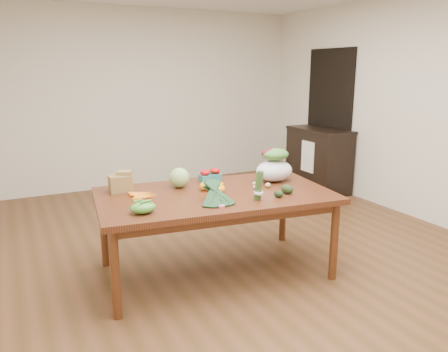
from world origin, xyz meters
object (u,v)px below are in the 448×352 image
paper_bag (120,182)px  kale_bunch (217,195)px  asparagus_bundle (259,186)px  cabbage (179,178)px  mandarin_cluster (217,187)px  cabinet (319,160)px  salad_bag (274,167)px  dining_table (215,233)px

paper_bag → kale_bunch: (0.60, -0.71, -0.01)m
asparagus_bundle → cabbage: bearing=130.2°
mandarin_cluster → kale_bunch: 0.36m
cabinet → paper_bag: 3.63m
cabbage → salad_bag: (0.90, -0.19, 0.05)m
cabinet → asparagus_bundle: asparagus_bundle is taller
salad_bag → kale_bunch: bearing=-152.6°
paper_bag → dining_table: bearing=-29.0°
dining_table → mandarin_cluster: size_ratio=11.19×
dining_table → cabinet: bearing=41.8°
kale_bunch → asparagus_bundle: (0.35, -0.05, 0.05)m
dining_table → paper_bag: bearing=157.8°
cabbage → kale_bunch: 0.62m
asparagus_bundle → salad_bag: 0.66m
paper_bag → cabinet: bearing=23.0°
cabinet → kale_bunch: bearing=-142.0°
cabbage → salad_bag: bearing=-12.1°
paper_bag → cabbage: bearing=-10.5°
cabbage → cabinet: bearing=28.3°
kale_bunch → cabbage: bearing=104.9°
cabinet → kale_bunch: (-2.72, -2.12, 0.36)m
salad_bag → dining_table: bearing=-170.5°
dining_table → kale_bunch: (-0.12, -0.30, 0.45)m
cabbage → salad_bag: 0.92m
dining_table → paper_bag: 0.95m
salad_bag → asparagus_bundle: bearing=-134.0°
dining_table → kale_bunch: 0.56m
dining_table → asparagus_bundle: size_ratio=8.06×
asparagus_bundle → salad_bag: (0.46, 0.47, 0.02)m
paper_bag → salad_bag: size_ratio=0.68×
dining_table → salad_bag: 0.87m
cabinet → paper_bag: cabinet is taller
cabinet → paper_bag: size_ratio=4.03×
cabinet → mandarin_cluster: cabinet is taller
cabinet → kale_bunch: cabinet is taller
cabbage → kale_bunch: bearing=-81.9°
dining_table → cabinet: cabinet is taller
asparagus_bundle → salad_bag: salad_bag is taller
mandarin_cluster → salad_bag: bearing=8.7°
paper_bag → mandarin_cluster: bearing=-27.2°
cabbage → mandarin_cluster: (0.24, -0.29, -0.05)m
mandarin_cluster → cabinet: bearing=35.1°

